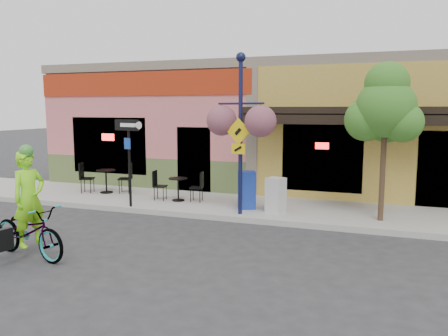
# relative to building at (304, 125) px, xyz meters

# --- Properties ---
(ground) EXTENTS (90.00, 90.00, 0.00)m
(ground) POSITION_rel_building_xyz_m (0.00, -7.50, -2.25)
(ground) COLOR #2D2D30
(ground) RESTS_ON ground
(sidewalk) EXTENTS (24.00, 3.00, 0.15)m
(sidewalk) POSITION_rel_building_xyz_m (0.00, -5.50, -2.17)
(sidewalk) COLOR #9E9B93
(sidewalk) RESTS_ON ground
(curb) EXTENTS (24.00, 0.12, 0.15)m
(curb) POSITION_rel_building_xyz_m (0.00, -6.95, -2.17)
(curb) COLOR #A8A59E
(curb) RESTS_ON ground
(building) EXTENTS (18.20, 8.20, 4.50)m
(building) POSITION_rel_building_xyz_m (0.00, 0.00, 0.00)
(building) COLOR #C76265
(building) RESTS_ON ground
(bicycle) EXTENTS (2.11, 1.10, 1.05)m
(bicycle) POSITION_rel_building_xyz_m (-3.61, -10.86, -1.72)
(bicycle) COLOR maroon
(bicycle) RESTS_ON ground
(cyclist_rider) EXTENTS (0.58, 0.76, 1.87)m
(cyclist_rider) POSITION_rel_building_xyz_m (-3.56, -10.86, -1.32)
(cyclist_rider) COLOR #88F319
(cyclist_rider) RESTS_ON ground
(lamp_post) EXTENTS (1.42, 0.82, 4.18)m
(lamp_post) POSITION_rel_building_xyz_m (-0.58, -6.67, -0.01)
(lamp_post) COLOR #13183E
(lamp_post) RESTS_ON sidewalk
(one_way_sign) EXTENTS (0.96, 0.45, 2.46)m
(one_way_sign) POSITION_rel_building_xyz_m (-3.78, -6.85, -0.87)
(one_way_sign) COLOR black
(one_way_sign) RESTS_ON sidewalk
(cafe_set_left) EXTENTS (1.84, 1.29, 1.00)m
(cafe_set_left) POSITION_rel_building_xyz_m (-5.62, -5.33, -1.60)
(cafe_set_left) COLOR black
(cafe_set_left) RESTS_ON sidewalk
(cafe_set_right) EXTENTS (1.60, 0.96, 0.91)m
(cafe_set_right) POSITION_rel_building_xyz_m (-2.83, -5.69, -1.65)
(cafe_set_right) COLOR black
(cafe_set_right) RESTS_ON sidewalk
(newspaper_box_blue) EXTENTS (0.59, 0.56, 1.04)m
(newspaper_box_blue) POSITION_rel_building_xyz_m (-0.60, -6.00, -1.58)
(newspaper_box_blue) COLOR #1B36A2
(newspaper_box_blue) RESTS_ON sidewalk
(newspaper_box_grey) EXTENTS (0.55, 0.53, 0.94)m
(newspaper_box_grey) POSITION_rel_building_xyz_m (0.26, -6.19, -1.63)
(newspaper_box_grey) COLOR silver
(newspaper_box_grey) RESTS_ON sidewalk
(street_tree) EXTENTS (1.70, 1.70, 3.92)m
(street_tree) POSITION_rel_building_xyz_m (2.91, -6.15, -0.14)
(street_tree) COLOR #3D7A26
(street_tree) RESTS_ON sidewalk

